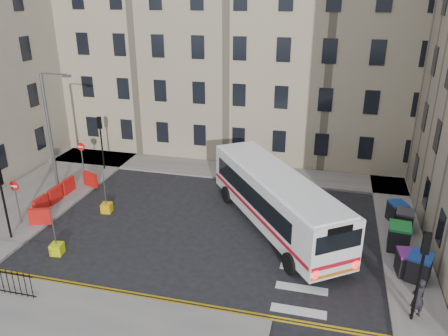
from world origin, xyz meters
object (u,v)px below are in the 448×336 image
at_px(bollard_yellow, 107,208).
at_px(pedestrian, 418,298).
at_px(wheelie_bin_d, 404,221).
at_px(wheelie_bin_a, 419,267).
at_px(wheelie_bin_c, 399,237).
at_px(wheelie_bin_e, 397,212).
at_px(bus, 275,198).
at_px(bollard_chevron, 57,249).
at_px(wheelie_bin_b, 407,263).
at_px(streetlamp, 50,132).

bearing_deg(bollard_yellow, pedestrian, -17.90).
height_order(wheelie_bin_d, bollard_yellow, wheelie_bin_d).
height_order(wheelie_bin_a, pedestrian, pedestrian).
distance_m(wheelie_bin_c, pedestrian, 5.33).
height_order(wheelie_bin_d, wheelie_bin_e, wheelie_bin_d).
bearing_deg(wheelie_bin_d, wheelie_bin_c, -94.04).
xyz_separation_m(wheelie_bin_c, bollard_yellow, (-17.07, 0.23, -0.55)).
bearing_deg(wheelie_bin_d, bus, -160.60).
relative_size(bus, wheelie_bin_c, 8.18).
bearing_deg(bollard_chevron, bus, 27.77).
bearing_deg(wheelie_bin_e, wheelie_bin_b, -113.87).
xyz_separation_m(pedestrian, bollard_yellow, (-17.19, 5.55, -0.77)).
distance_m(streetlamp, bollard_chevron, 8.88).
bearing_deg(bus, pedestrian, -77.98).
distance_m(wheelie_bin_e, bollard_yellow, 17.59).
xyz_separation_m(wheelie_bin_b, wheelie_bin_c, (-0.14, 2.25, 0.10)).
height_order(wheelie_bin_e, pedestrian, pedestrian).
bearing_deg(bus, bollard_chevron, 172.30).
bearing_deg(bollard_yellow, wheelie_bin_e, 9.73).
relative_size(bollard_yellow, bollard_chevron, 1.00).
distance_m(bus, wheelie_bin_e, 7.40).
height_order(bus, wheelie_bin_a, bus).
bearing_deg(wheelie_bin_a, streetlamp, -171.73).
distance_m(wheelie_bin_d, bollard_yellow, 17.70).
xyz_separation_m(streetlamp, wheelie_bin_e, (21.89, 1.25, -3.59)).
relative_size(bus, wheelie_bin_e, 8.50).
xyz_separation_m(wheelie_bin_a, wheelie_bin_b, (-0.48, 0.32, -0.05)).
bearing_deg(bollard_chevron, streetlamp, 123.06).
xyz_separation_m(bus, pedestrian, (6.81, -6.24, -0.82)).
bearing_deg(wheelie_bin_e, streetlamp, 160.65).
relative_size(wheelie_bin_d, bollard_chevron, 2.12).
bearing_deg(wheelie_bin_b, wheelie_bin_e, 82.19).
distance_m(wheelie_bin_a, bollard_yellow, 17.92).
bearing_deg(wheelie_bin_a, bollard_chevron, -153.52).
relative_size(streetlamp, wheelie_bin_e, 6.07).
relative_size(wheelie_bin_a, pedestrian, 0.79).
height_order(wheelie_bin_a, bollard_chevron, wheelie_bin_a).
relative_size(wheelie_bin_a, bollard_chevron, 2.43).
bearing_deg(bollard_yellow, bollard_chevron, -92.77).
bearing_deg(wheelie_bin_b, bollard_chevron, -178.61).
bearing_deg(bollard_yellow, wheelie_bin_a, -8.97).
xyz_separation_m(wheelie_bin_e, bollard_chevron, (-17.57, -7.88, -0.44)).
bearing_deg(wheelie_bin_b, wheelie_bin_a, -39.84).
bearing_deg(bollard_yellow, wheelie_bin_d, 6.00).
xyz_separation_m(wheelie_bin_b, wheelie_bin_d, (0.38, 4.33, 0.02)).
bearing_deg(pedestrian, streetlamp, -46.90).
xyz_separation_m(wheelie_bin_a, bollard_chevron, (-17.93, -2.11, -0.51)).
bearing_deg(bus, wheelie_bin_d, -26.31).
distance_m(pedestrian, bollard_chevron, 17.46).
height_order(bus, wheelie_bin_b, bus).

